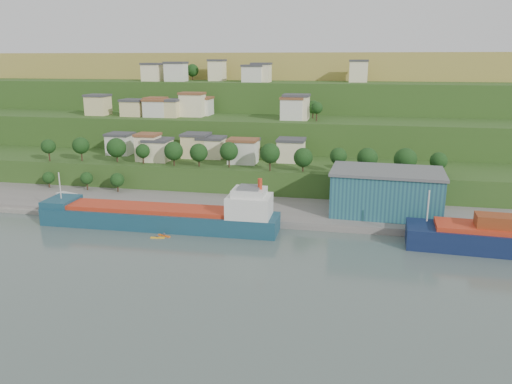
% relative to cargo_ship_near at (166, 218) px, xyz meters
% --- Properties ---
extents(ground, '(500.00, 500.00, 0.00)m').
position_rel_cargo_ship_near_xyz_m(ground, '(9.30, -9.76, -2.71)').
color(ground, '#4B5B58').
rests_on(ground, ground).
extents(quay, '(220.00, 26.00, 4.00)m').
position_rel_cargo_ship_near_xyz_m(quay, '(29.30, 18.24, -2.71)').
color(quay, slate).
rests_on(quay, ground).
extents(pebble_beach, '(40.00, 18.00, 2.40)m').
position_rel_cargo_ship_near_xyz_m(pebble_beach, '(-45.70, 12.24, -2.71)').
color(pebble_beach, slate).
rests_on(pebble_beach, ground).
extents(hillside, '(360.00, 210.92, 96.00)m').
position_rel_cargo_ship_near_xyz_m(hillside, '(9.26, 158.93, -2.64)').
color(hillside, '#284719').
rests_on(hillside, ground).
extents(cargo_ship_near, '(66.21, 11.19, 16.99)m').
position_rel_cargo_ship_near_xyz_m(cargo_ship_near, '(0.00, 0.00, 0.00)').
color(cargo_ship_near, '#153F51').
rests_on(cargo_ship_near, ground).
extents(warehouse, '(32.00, 20.67, 12.80)m').
position_rel_cargo_ship_near_xyz_m(warehouse, '(59.09, 18.70, 5.72)').
color(warehouse, navy).
rests_on(warehouse, quay).
extents(caravan, '(7.29, 4.86, 3.15)m').
position_rel_cargo_ship_near_xyz_m(caravan, '(-38.02, 13.02, 0.06)').
color(caravan, silver).
rests_on(caravan, pebble_beach).
extents(dinghy, '(4.55, 2.53, 0.86)m').
position_rel_cargo_ship_near_xyz_m(dinghy, '(-35.19, 6.64, -1.08)').
color(dinghy, silver).
rests_on(dinghy, pebble_beach).
extents(kayak_orange, '(3.66, 1.80, 0.91)m').
position_rel_cargo_ship_near_xyz_m(kayak_orange, '(1.86, -6.76, -2.44)').
color(kayak_orange, orange).
rests_on(kayak_orange, ground).
extents(kayak_yellow, '(3.65, 1.29, 0.90)m').
position_rel_cargo_ship_near_xyz_m(kayak_yellow, '(0.72, -8.46, -2.45)').
color(kayak_yellow, '#F1A81C').
rests_on(kayak_yellow, ground).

